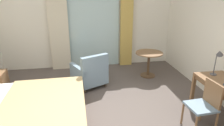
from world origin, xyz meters
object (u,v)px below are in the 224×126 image
desk_chair (205,103)px  desk_lamp (219,56)px  round_cafe_table (149,58)px  bed (19,114)px  armchair_by_window (90,73)px

desk_chair → desk_lamp: bearing=46.4°
desk_lamp → round_cafe_table: (-0.76, 1.70, -0.57)m
bed → desk_chair: size_ratio=2.56×
desk_lamp → bed: bearing=-179.5°
bed → desk_lamp: desk_lamp is taller
desk_chair → round_cafe_table: desk_chair is taller
round_cafe_table → armchair_by_window: bearing=-168.1°
desk_lamp → round_cafe_table: bearing=114.0°
bed → round_cafe_table: bearing=30.3°
armchair_by_window → round_cafe_table: 1.69m
desk_chair → round_cafe_table: bearing=93.8°
desk_lamp → desk_chair: bearing=-133.6°
desk_lamp → round_cafe_table: size_ratio=0.67×
bed → armchair_by_window: size_ratio=2.28×
armchair_by_window → round_cafe_table: (1.65, 0.35, 0.17)m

